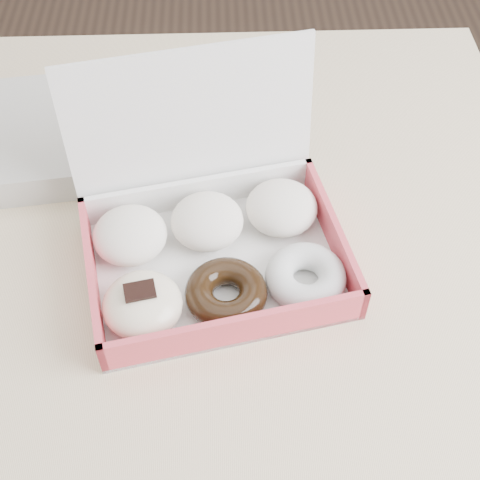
{
  "coord_description": "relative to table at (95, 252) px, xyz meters",
  "views": [
    {
      "loc": [
        0.18,
        -0.58,
        1.39
      ],
      "look_at": [
        0.2,
        -0.1,
        0.81
      ],
      "focal_mm": 50.0,
      "sensor_mm": 36.0,
      "label": 1
    }
  ],
  "objects": [
    {
      "name": "ground",
      "position": [
        0.0,
        0.0,
        -0.67
      ],
      "size": [
        4.0,
        4.0,
        0.0
      ],
      "primitive_type": "plane",
      "color": "black",
      "rests_on": "ground"
    },
    {
      "name": "table",
      "position": [
        0.0,
        0.0,
        0.0
      ],
      "size": [
        1.2,
        0.8,
        0.75
      ],
      "color": "tan",
      "rests_on": "ground"
    },
    {
      "name": "donut_box",
      "position": [
        0.16,
        -0.08,
        0.11
      ],
      "size": [
        0.34,
        0.31,
        0.22
      ],
      "rotation": [
        0.0,
        0.0,
        0.2
      ],
      "color": "white",
      "rests_on": "table"
    }
  ]
}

